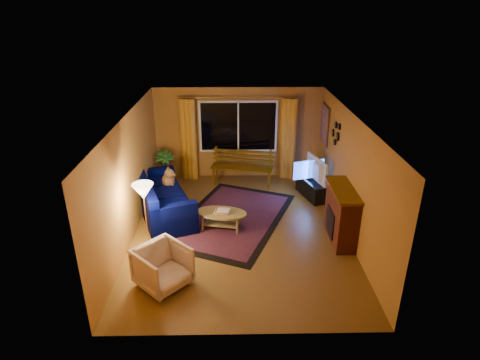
{
  "coord_description": "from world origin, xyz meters",
  "views": [
    {
      "loc": [
        -0.14,
        -7.52,
        4.51
      ],
      "look_at": [
        0.0,
        0.3,
        1.05
      ],
      "focal_mm": 30.0,
      "sensor_mm": 36.0,
      "label": 1
    }
  ],
  "objects_px": {
    "armchair": "(163,265)",
    "floor_lamp": "(146,219)",
    "coffee_table": "(222,220)",
    "tv_console": "(311,188)",
    "bench": "(242,176)",
    "sofa": "(163,196)"
  },
  "relations": [
    {
      "from": "coffee_table",
      "to": "tv_console",
      "type": "relative_size",
      "value": 1.03
    },
    {
      "from": "sofa",
      "to": "armchair",
      "type": "distance_m",
      "value": 2.6
    },
    {
      "from": "armchair",
      "to": "floor_lamp",
      "type": "relative_size",
      "value": 0.56
    },
    {
      "from": "floor_lamp",
      "to": "bench",
      "type": "bearing_deg",
      "value": 58.87
    },
    {
      "from": "armchair",
      "to": "tv_console",
      "type": "distance_m",
      "value": 4.7
    },
    {
      "from": "sofa",
      "to": "armchair",
      "type": "height_order",
      "value": "sofa"
    },
    {
      "from": "armchair",
      "to": "coffee_table",
      "type": "xyz_separation_m",
      "value": [
        0.96,
        1.91,
        -0.21
      ]
    },
    {
      "from": "sofa",
      "to": "floor_lamp",
      "type": "bearing_deg",
      "value": -113.68
    },
    {
      "from": "sofa",
      "to": "coffee_table",
      "type": "bearing_deg",
      "value": -47.04
    },
    {
      "from": "sofa",
      "to": "armchair",
      "type": "xyz_separation_m",
      "value": [
        0.38,
        -2.57,
        -0.06
      ]
    },
    {
      "from": "coffee_table",
      "to": "bench",
      "type": "bearing_deg",
      "value": 78.08
    },
    {
      "from": "armchair",
      "to": "floor_lamp",
      "type": "bearing_deg",
      "value": 67.55
    },
    {
      "from": "bench",
      "to": "tv_console",
      "type": "height_order",
      "value": "bench"
    },
    {
      "from": "sofa",
      "to": "coffee_table",
      "type": "relative_size",
      "value": 2.11
    },
    {
      "from": "armchair",
      "to": "floor_lamp",
      "type": "xyz_separation_m",
      "value": [
        -0.46,
        1.06,
        0.32
      ]
    },
    {
      "from": "armchair",
      "to": "floor_lamp",
      "type": "distance_m",
      "value": 1.19
    },
    {
      "from": "coffee_table",
      "to": "armchair",
      "type": "bearing_deg",
      "value": -116.81
    },
    {
      "from": "bench",
      "to": "coffee_table",
      "type": "distance_m",
      "value": 2.36
    },
    {
      "from": "coffee_table",
      "to": "tv_console",
      "type": "xyz_separation_m",
      "value": [
        2.23,
        1.54,
        0.02
      ]
    },
    {
      "from": "floor_lamp",
      "to": "tv_console",
      "type": "bearing_deg",
      "value": 33.17
    },
    {
      "from": "bench",
      "to": "sofa",
      "type": "height_order",
      "value": "sofa"
    },
    {
      "from": "sofa",
      "to": "tv_console",
      "type": "distance_m",
      "value": 3.68
    }
  ]
}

